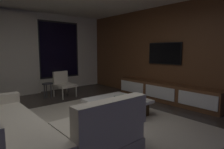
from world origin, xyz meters
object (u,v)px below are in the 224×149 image
at_px(coffee_table, 117,107).
at_px(media_console, 165,93).
at_px(book_stack_on_coffee_table, 121,97).
at_px(sectional_couch, 31,132).
at_px(side_stool, 47,86).
at_px(mounted_tv, 164,53).
at_px(accent_chair_near_window, 63,83).

distance_m(coffee_table, media_console, 1.79).
height_order(book_stack_on_coffee_table, media_console, media_console).
height_order(sectional_couch, side_stool, sectional_couch).
height_order(sectional_couch, mounted_tv, mounted_tv).
bearing_deg(coffee_table, side_stool, 103.30).
xyz_separation_m(media_console, mounted_tv, (0.18, 0.20, 1.10)).
relative_size(book_stack_on_coffee_table, mounted_tv, 0.24).
distance_m(book_stack_on_coffee_table, media_console, 1.65).
height_order(sectional_couch, book_stack_on_coffee_table, sectional_couch).
bearing_deg(accent_chair_near_window, media_console, -51.72).
bearing_deg(coffee_table, book_stack_on_coffee_table, 16.45).
height_order(coffee_table, side_stool, side_stool).
height_order(coffee_table, mounted_tv, mounted_tv).
bearing_deg(side_stool, media_console, -46.63).
bearing_deg(side_stool, coffee_table, -76.70).
distance_m(coffee_table, mounted_tv, 2.29).
xyz_separation_m(sectional_couch, mounted_tv, (3.92, 0.48, 1.06)).
bearing_deg(side_stool, accent_chair_near_window, -11.52).
xyz_separation_m(coffee_table, book_stack_on_coffee_table, (0.15, 0.04, 0.20)).
distance_m(coffee_table, side_stool, 2.54).
relative_size(book_stack_on_coffee_table, side_stool, 0.56).
xyz_separation_m(book_stack_on_coffee_table, accent_chair_near_window, (-0.27, 2.33, 0.04)).
xyz_separation_m(sectional_couch, side_stool, (1.36, 2.79, 0.08)).
distance_m(side_stool, mounted_tv, 3.58).
bearing_deg(book_stack_on_coffee_table, sectional_couch, -170.04).
height_order(book_stack_on_coffee_table, accent_chair_near_window, accent_chair_near_window).
distance_m(sectional_couch, media_console, 3.75).
bearing_deg(side_stool, mounted_tv, -42.17).
bearing_deg(mounted_tv, book_stack_on_coffee_table, -176.55).
xyz_separation_m(coffee_table, mounted_tv, (1.97, 0.15, 1.16)).
bearing_deg(book_stack_on_coffee_table, media_console, -3.10).
relative_size(coffee_table, mounted_tv, 1.09).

